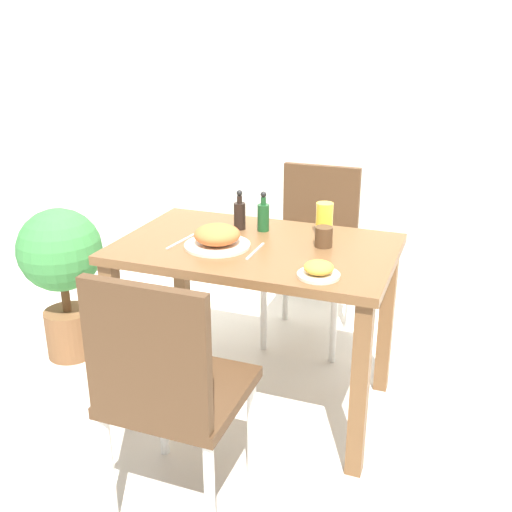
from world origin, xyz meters
name	(u,v)px	position (x,y,z in m)	size (l,w,h in m)	color
ground_plane	(256,400)	(0.00, 0.00, 0.00)	(16.00, 16.00, 0.00)	beige
wall_back	(336,75)	(0.00, 1.26, 1.30)	(8.00, 0.05, 2.60)	silver
dining_table	(256,271)	(0.00, 0.00, 0.62)	(1.10, 0.69, 0.74)	brown
chair_near	(168,385)	(-0.03, -0.71, 0.50)	(0.42, 0.42, 0.89)	#4C331E
chair_far	(314,245)	(0.05, 0.70, 0.50)	(0.42, 0.42, 0.89)	#4C331E
food_plate	(217,237)	(-0.13, -0.08, 0.78)	(0.26, 0.26, 0.09)	beige
side_plate	(319,270)	(0.32, -0.23, 0.76)	(0.15, 0.15, 0.06)	beige
drink_cup	(324,237)	(0.26, 0.07, 0.78)	(0.07, 0.07, 0.08)	#4C331E
juice_glass	(324,219)	(0.22, 0.21, 0.81)	(0.07, 0.07, 0.14)	gold
sauce_bottle	(263,216)	(-0.03, 0.17, 0.80)	(0.05, 0.05, 0.17)	#194C23
condiment_bottle	(240,214)	(-0.13, 0.16, 0.80)	(0.05, 0.05, 0.17)	black
fork_utensil	(181,241)	(-0.29, -0.08, 0.74)	(0.03, 0.20, 0.00)	silver
spoon_utensil	(255,251)	(0.03, -0.08, 0.74)	(0.01, 0.19, 0.00)	silver
potted_plant_left	(62,265)	(-1.01, 0.06, 0.49)	(0.40, 0.40, 0.76)	brown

